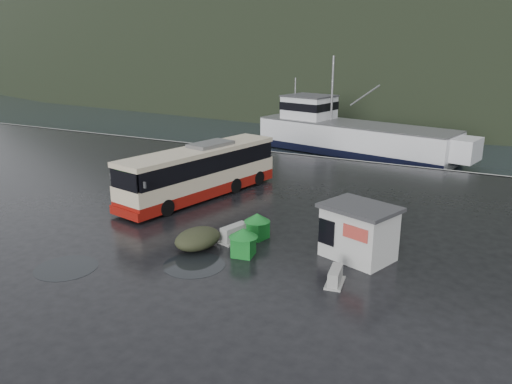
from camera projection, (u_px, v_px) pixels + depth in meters
The scene contains 15 objects.
ground at pixel (195, 225), 28.47m from camera, with size 160.00×160.00×0.00m, color black.
harbor_water at pixel (445, 85), 122.35m from camera, with size 300.00×180.00×0.02m, color black.
quay_edge at pixel (317, 157), 45.53m from camera, with size 160.00×0.60×1.50m, color #999993.
headland at pixel (505, 65), 237.48m from camera, with size 780.00×540.00×570.00m, color black.
coach_bus at pixel (201, 196), 33.73m from camera, with size 3.14×12.63×3.57m, color beige, non-canonical shape.
white_van at pixel (154, 197), 33.50m from camera, with size 2.04×5.93×2.48m, color silver, non-canonical shape.
waste_bin_left at pixel (243, 256), 24.34m from camera, with size 1.02×1.02×1.43m, color #136F22, non-canonical shape.
waste_bin_right at pixel (257, 238), 26.52m from camera, with size 1.00×1.00×1.39m, color #136F22, non-canonical shape.
dome_tent at pixel (198, 248), 25.23m from camera, with size 1.87×2.62×1.03m, color #2C2F1C, non-canonical shape.
ticket_kiosk at pixel (357, 258), 24.12m from camera, with size 3.38×2.56×2.64m, color beige, non-canonical shape.
jersey_barrier_a at pixel (235, 241), 26.16m from camera, with size 0.86×1.72×0.86m, color #999993, non-canonical shape.
jersey_barrier_b at pixel (354, 255), 24.43m from camera, with size 0.77×1.54×0.77m, color #999993, non-canonical shape.
jersey_barrier_c at pixel (335, 284), 21.48m from camera, with size 0.71×1.43×0.71m, color #999993, non-canonical shape.
fishing_trawler at pixel (354, 141), 52.84m from camera, with size 25.12×5.51×10.05m, color silver, non-canonical shape.
puddles at pixel (219, 255), 24.38m from camera, with size 14.43×13.30×0.01m.
Camera 1 is at (15.24, -22.24, 9.96)m, focal length 35.00 mm.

